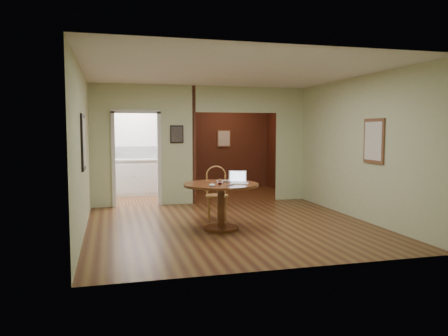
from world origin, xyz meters
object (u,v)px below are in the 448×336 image
object	(u,v)px
chair	(217,190)
open_laptop	(239,180)
dining_table	(221,196)
closed_laptop	(228,181)

from	to	relation	value
chair	open_laptop	xyz separation A→B (m)	(0.16, -0.95, 0.29)
dining_table	closed_laptop	world-z (taller)	closed_laptop
dining_table	closed_laptop	distance (m)	0.30
closed_laptop	open_laptop	bearing A→B (deg)	-66.83
chair	open_laptop	distance (m)	1.00
chair	closed_laptop	bearing A→B (deg)	-80.54
open_laptop	closed_laptop	world-z (taller)	open_laptop
dining_table	open_laptop	distance (m)	0.40
dining_table	chair	distance (m)	0.89
chair	open_laptop	bearing A→B (deg)	-72.56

